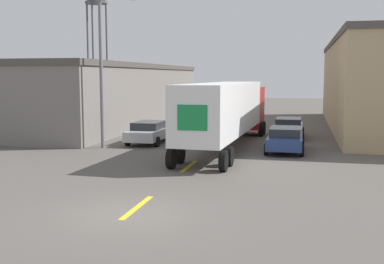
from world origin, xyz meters
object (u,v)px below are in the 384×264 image
(parked_car_right_mid, at_px, (285,139))
(parked_car_right_far, at_px, (288,127))
(semi_truck, at_px, (228,109))
(parked_car_left_far, at_px, (150,132))
(street_lamp, at_px, (105,62))

(parked_car_right_mid, bearing_deg, parked_car_right_far, 90.00)
(semi_truck, xyz_separation_m, parked_car_right_mid, (3.39, -0.78, -1.60))
(parked_car_left_far, height_order, parked_car_right_mid, same)
(parked_car_right_mid, relative_size, street_lamp, 0.53)
(street_lamp, bearing_deg, parked_car_right_far, 34.29)
(parked_car_left_far, relative_size, street_lamp, 0.53)
(semi_truck, relative_size, parked_car_right_mid, 3.45)
(parked_car_left_far, bearing_deg, semi_truck, -8.85)
(parked_car_left_far, xyz_separation_m, parked_car_right_mid, (8.53, -1.58, 0.00))
(parked_car_right_mid, bearing_deg, semi_truck, 166.99)
(parked_car_left_far, bearing_deg, parked_car_right_far, 27.96)
(semi_truck, distance_m, parked_car_right_far, 6.51)
(parked_car_left_far, distance_m, street_lamp, 5.36)
(semi_truck, height_order, parked_car_left_far, semi_truck)
(parked_car_right_far, bearing_deg, parked_car_right_mid, -90.00)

